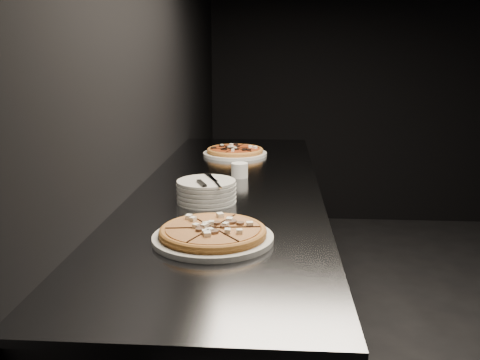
# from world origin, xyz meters

# --- Properties ---
(wall_left) EXTENTS (0.02, 5.00, 2.80)m
(wall_left) POSITION_xyz_m (-2.50, 0.00, 1.40)
(wall_left) COLOR black
(wall_left) RESTS_ON floor
(counter) EXTENTS (0.74, 2.44, 0.92)m
(counter) POSITION_xyz_m (-2.13, 0.00, 0.46)
(counter) COLOR slate
(counter) RESTS_ON floor
(pizza_mushroom) EXTENTS (0.36, 0.36, 0.04)m
(pizza_mushroom) POSITION_xyz_m (-2.12, -0.64, 0.94)
(pizza_mushroom) COLOR silver
(pizza_mushroom) RESTS_ON counter
(pizza_tomato) EXTENTS (0.36, 0.36, 0.04)m
(pizza_tomato) POSITION_xyz_m (-2.16, 0.68, 0.94)
(pizza_tomato) COLOR silver
(pizza_tomato) RESTS_ON counter
(plate_stack) EXTENTS (0.22, 0.22, 0.08)m
(plate_stack) POSITION_xyz_m (-2.19, -0.23, 0.96)
(plate_stack) COLOR silver
(plate_stack) RESTS_ON counter
(cutlery) EXTENTS (0.08, 0.23, 0.01)m
(cutlery) POSITION_xyz_m (-2.18, -0.24, 1.00)
(cutlery) COLOR #AEB0B5
(cutlery) RESTS_ON plate_stack
(ramekin) EXTENTS (0.07, 0.07, 0.06)m
(ramekin) POSITION_xyz_m (-2.10, 0.17, 0.95)
(ramekin) COLOR silver
(ramekin) RESTS_ON counter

